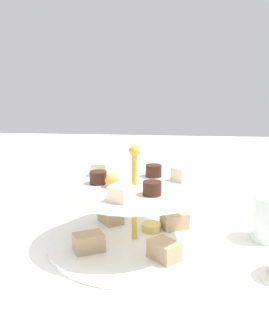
{
  "coord_description": "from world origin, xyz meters",
  "views": [
    {
      "loc": [
        -0.62,
        -0.06,
        0.3
      ],
      "look_at": [
        0.0,
        0.0,
        0.14
      ],
      "focal_mm": 40.76,
      "sensor_mm": 36.0,
      "label": 1
    }
  ],
  "objects": [
    {
      "name": "water_glass_short_left",
      "position": [
        0.04,
        -0.24,
        0.04
      ],
      "size": [
        0.06,
        0.06,
        0.08
      ],
      "primitive_type": "cylinder",
      "color": "silver",
      "rests_on": "ground_plane"
    },
    {
      "name": "tiered_serving_stand",
      "position": [
        0.0,
        -0.0,
        0.05
      ],
      "size": [
        0.31,
        0.31,
        0.18
      ],
      "color": "white",
      "rests_on": "ground_plane"
    },
    {
      "name": "butter_knife_left",
      "position": [
        0.15,
        0.26,
        0.0
      ],
      "size": [
        0.16,
        0.07,
        0.0
      ],
      "primitive_type": "cube",
      "rotation": [
        0.0,
        0.0,
        2.8
      ],
      "color": "silver",
      "rests_on": "ground_plane"
    },
    {
      "name": "water_glass_tall_right",
      "position": [
        -0.19,
        0.16,
        0.06
      ],
      "size": [
        0.07,
        0.07,
        0.13
      ],
      "primitive_type": "cylinder",
      "color": "silver",
      "rests_on": "ground_plane"
    },
    {
      "name": "ground_plane",
      "position": [
        0.0,
        0.0,
        0.0
      ],
      "size": [
        2.4,
        2.4,
        0.0
      ],
      "primitive_type": "plane",
      "color": "white"
    }
  ]
}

